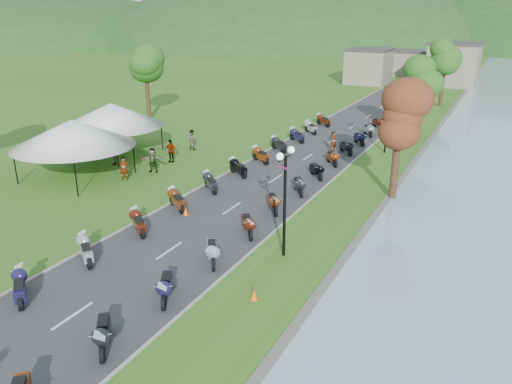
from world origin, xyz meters
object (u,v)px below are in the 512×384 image
at_px(vendor_tent_main, 75,149).
at_px(pedestrian_a, 125,180).
at_px(pedestrian_b, 192,149).
at_px(pedestrian_c, 114,165).

distance_m(vendor_tent_main, pedestrian_a, 3.86).
bearing_deg(vendor_tent_main, pedestrian_a, 18.63).
xyz_separation_m(vendor_tent_main, pedestrian_a, (3.13, 1.06, -2.00)).
height_order(vendor_tent_main, pedestrian_b, vendor_tent_main).
height_order(vendor_tent_main, pedestrian_a, vendor_tent_main).
distance_m(vendor_tent_main, pedestrian_c, 4.02).
bearing_deg(pedestrian_a, vendor_tent_main, 166.85).
height_order(pedestrian_a, pedestrian_c, pedestrian_c).
relative_size(pedestrian_b, pedestrian_c, 0.83).
xyz_separation_m(pedestrian_a, pedestrian_c, (-3.13, 2.43, 0.00)).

